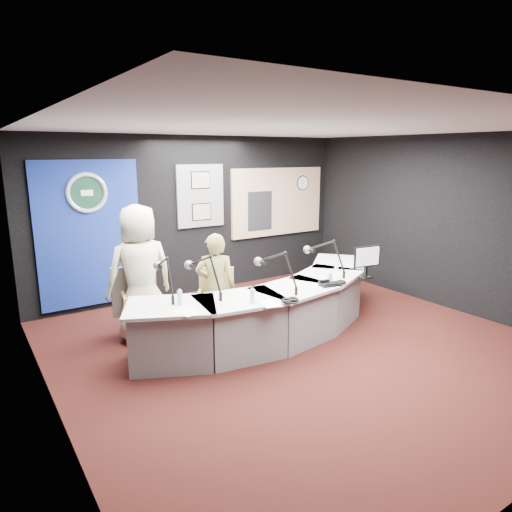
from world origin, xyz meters
TOP-DOWN VIEW (x-y plane):
  - ground at (0.00, 0.00)m, footprint 6.00×6.00m
  - ceiling at (0.00, 0.00)m, footprint 6.00×6.00m
  - wall_back at (0.00, 3.00)m, footprint 6.00×0.02m
  - wall_left at (-3.00, 0.00)m, footprint 0.02×6.00m
  - wall_right at (3.00, 0.00)m, footprint 0.02×6.00m
  - broadcast_desk at (-0.05, 0.55)m, footprint 4.50×1.90m
  - backdrop_panel at (-1.90, 2.97)m, footprint 1.60×0.05m
  - agency_seal at (-1.90, 2.93)m, footprint 0.63×0.07m
  - seal_center at (-1.90, 2.94)m, footprint 0.48×0.01m
  - pinboard at (0.05, 2.97)m, footprint 0.90×0.04m
  - framed_photo_upper at (0.05, 2.94)m, footprint 0.34×0.02m
  - framed_photo_lower at (0.05, 2.94)m, footprint 0.34×0.02m
  - booth_window_frame at (1.75, 2.97)m, footprint 2.12×0.06m
  - booth_glow at (1.75, 2.96)m, footprint 2.00×0.02m
  - equipment_rack at (1.30, 2.94)m, footprint 0.55×0.02m
  - wall_clock at (2.35, 2.94)m, footprint 0.28×0.01m
  - armchair_left at (-1.64, 1.44)m, footprint 0.67×0.67m
  - armchair_right at (-0.82, 0.85)m, footprint 0.72×0.72m
  - draped_jacket at (-1.72, 1.69)m, footprint 0.51×0.20m
  - person_man at (-1.64, 1.44)m, footprint 0.92×0.61m
  - person_woman at (-0.82, 0.85)m, footprint 0.64×0.59m
  - computer_monitor at (1.17, 0.03)m, footprint 0.41×0.08m
  - desk_phone at (0.45, 0.03)m, footprint 0.22×0.19m
  - headphones_near at (0.65, 0.03)m, footprint 0.20×0.20m
  - headphones_far at (-0.37, -0.20)m, footprint 0.24×0.24m
  - paper_stack at (-1.57, 0.15)m, footprint 0.29×0.36m
  - notepad at (-0.62, -0.14)m, footprint 0.27×0.34m
  - boom_mic_a at (-1.56, 0.78)m, footprint 0.19×0.74m
  - boom_mic_b at (-1.12, 0.58)m, footprint 0.24×0.73m
  - boom_mic_c at (-0.24, 0.25)m, footprint 0.30×0.71m
  - boom_mic_d at (0.80, 0.49)m, footprint 0.32×0.71m
  - water_bottles at (-0.00, 0.30)m, footprint 3.09×0.65m

SIDE VIEW (x-z plane):
  - ground at x=0.00m, z-range 0.00..0.00m
  - broadcast_desk at x=-0.05m, z-range 0.00..0.75m
  - armchair_right at x=-0.82m, z-range 0.00..0.93m
  - armchair_left at x=-1.64m, z-range 0.00..1.00m
  - draped_jacket at x=-1.72m, z-range 0.27..0.97m
  - person_woman at x=-0.82m, z-range 0.00..1.47m
  - paper_stack at x=-1.57m, z-range 0.75..0.75m
  - notepad at x=-0.62m, z-range 0.75..0.75m
  - headphones_near at x=0.65m, z-range 0.75..0.78m
  - headphones_far at x=-0.37m, z-range 0.75..0.79m
  - desk_phone at x=0.45m, z-range 0.75..0.80m
  - water_bottles at x=0.00m, z-range 0.75..0.93m
  - person_man at x=-1.64m, z-range 0.00..1.85m
  - boom_mic_a at x=-1.56m, z-range 0.75..1.35m
  - boom_mic_b at x=-1.12m, z-range 0.75..1.35m
  - boom_mic_c at x=-0.24m, z-range 0.75..1.35m
  - boom_mic_d at x=0.80m, z-range 0.75..1.35m
  - computer_monitor at x=1.17m, z-range 0.93..1.21m
  - backdrop_panel at x=-1.90m, z-range 0.10..2.40m
  - wall_back at x=0.00m, z-range 0.00..2.80m
  - wall_left at x=-3.00m, z-range 0.00..2.80m
  - wall_right at x=3.00m, z-range 0.00..2.80m
  - equipment_rack at x=1.30m, z-range 1.03..1.78m
  - framed_photo_lower at x=0.05m, z-range 1.33..1.60m
  - booth_window_frame at x=1.75m, z-range 0.89..2.21m
  - booth_glow at x=1.75m, z-range 0.95..2.15m
  - pinboard at x=0.05m, z-range 1.20..2.30m
  - agency_seal at x=-1.90m, z-range 1.58..2.21m
  - seal_center at x=-1.90m, z-range 1.66..2.14m
  - wall_clock at x=2.35m, z-range 1.76..2.04m
  - framed_photo_upper at x=0.05m, z-range 1.89..2.17m
  - ceiling at x=0.00m, z-range 2.79..2.81m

